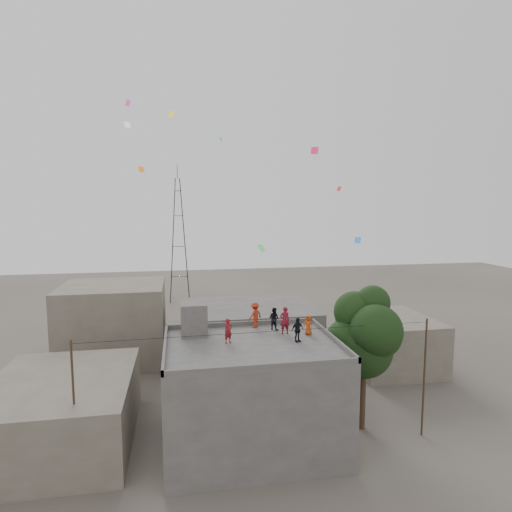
{
  "coord_description": "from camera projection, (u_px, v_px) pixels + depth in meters",
  "views": [
    {
      "loc": [
        -4.05,
        -23.69,
        14.14
      ],
      "look_at": [
        0.51,
        1.32,
        11.11
      ],
      "focal_mm": 30.0,
      "sensor_mm": 36.0,
      "label": 1
    }
  ],
  "objects": [
    {
      "name": "ground",
      "position": [
        252.0,
        443.0,
        25.53
      ],
      "size": [
        140.0,
        140.0,
        0.0
      ],
      "primitive_type": "plane",
      "color": "#47413A",
      "rests_on": "ground"
    },
    {
      "name": "main_building",
      "position": [
        251.0,
        394.0,
        25.17
      ],
      "size": [
        10.0,
        8.0,
        6.1
      ],
      "color": "#4C4A47",
      "rests_on": "ground"
    },
    {
      "name": "parapet",
      "position": [
        251.0,
        342.0,
        24.79
      ],
      "size": [
        10.0,
        8.0,
        0.3
      ],
      "color": "#4C4A47",
      "rests_on": "main_building"
    },
    {
      "name": "stair_head_box",
      "position": [
        194.0,
        319.0,
        26.66
      ],
      "size": [
        1.6,
        1.8,
        2.0
      ],
      "primitive_type": "cube",
      "color": "#4C4A47",
      "rests_on": "main_building"
    },
    {
      "name": "neighbor_west",
      "position": [
        63.0,
        411.0,
        25.29
      ],
      "size": [
        8.0,
        10.0,
        4.0
      ],
      "primitive_type": "cube",
      "color": "#5D5649",
      "rests_on": "ground"
    },
    {
      "name": "neighbor_north",
      "position": [
        247.0,
        333.0,
        39.27
      ],
      "size": [
        12.0,
        9.0,
        5.0
      ],
      "primitive_type": "cube",
      "color": "#4C4A47",
      "rests_on": "ground"
    },
    {
      "name": "neighbor_northwest",
      "position": [
        114.0,
        322.0,
        38.97
      ],
      "size": [
        9.0,
        8.0,
        7.0
      ],
      "primitive_type": "cube",
      "color": "#5D5649",
      "rests_on": "ground"
    },
    {
      "name": "neighbor_east",
      "position": [
        389.0,
        342.0,
        37.54
      ],
      "size": [
        7.0,
        8.0,
        4.4
      ],
      "primitive_type": "cube",
      "color": "#5D5649",
      "rests_on": "ground"
    },
    {
      "name": "tree",
      "position": [
        366.0,
        334.0,
        26.71
      ],
      "size": [
        4.9,
        4.6,
        9.1
      ],
      "color": "black",
      "rests_on": "ground"
    },
    {
      "name": "utility_line",
      "position": [
        264.0,
        390.0,
        23.95
      ],
      "size": [
        20.12,
        0.62,
        7.4
      ],
      "color": "black",
      "rests_on": "ground"
    },
    {
      "name": "transmission_tower",
      "position": [
        179.0,
        240.0,
        62.82
      ],
      "size": [
        2.97,
        2.97,
        20.01
      ],
      "color": "black",
      "rests_on": "ground"
    },
    {
      "name": "person_red_adult",
      "position": [
        285.0,
        320.0,
        26.75
      ],
      "size": [
        0.66,
        0.46,
        1.74
      ],
      "primitive_type": "imported",
      "rotation": [
        0.0,
        0.0,
        3.21
      ],
      "color": "maroon",
      "rests_on": "main_building"
    },
    {
      "name": "person_orange_child",
      "position": [
        308.0,
        325.0,
        26.61
      ],
      "size": [
        0.72,
        0.69,
        1.24
      ],
      "primitive_type": "imported",
      "rotation": [
        0.0,
        0.0,
        -0.7
      ],
      "color": "#C34516",
      "rests_on": "main_building"
    },
    {
      "name": "person_dark_child",
      "position": [
        274.0,
        319.0,
        27.72
      ],
      "size": [
        0.9,
        0.89,
        1.46
      ],
      "primitive_type": "imported",
      "rotation": [
        0.0,
        0.0,
        2.4
      ],
      "color": "black",
      "rests_on": "main_building"
    },
    {
      "name": "person_dark_adult",
      "position": [
        297.0,
        330.0,
        25.22
      ],
      "size": [
        0.92,
        0.65,
        1.45
      ],
      "primitive_type": "imported",
      "rotation": [
        0.0,
        0.0,
        0.4
      ],
      "color": "black",
      "rests_on": "main_building"
    },
    {
      "name": "person_orange_adult",
      "position": [
        255.0,
        315.0,
        28.18
      ],
      "size": [
        1.25,
        1.12,
        1.68
      ],
      "primitive_type": "imported",
      "rotation": [
        0.0,
        0.0,
        -2.55
      ],
      "color": "#AD2F13",
      "rests_on": "main_building"
    },
    {
      "name": "person_red_child",
      "position": [
        228.0,
        331.0,
        24.96
      ],
      "size": [
        0.64,
        0.56,
        1.46
      ],
      "primitive_type": "imported",
      "rotation": [
        0.0,
        0.0,
        0.48
      ],
      "color": "maroon",
      "rests_on": "main_building"
    },
    {
      "name": "kites",
      "position": [
        237.0,
        166.0,
        31.67
      ],
      "size": [
        17.79,
        12.69,
        9.83
      ],
      "color": "orange",
      "rests_on": "ground"
    }
  ]
}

